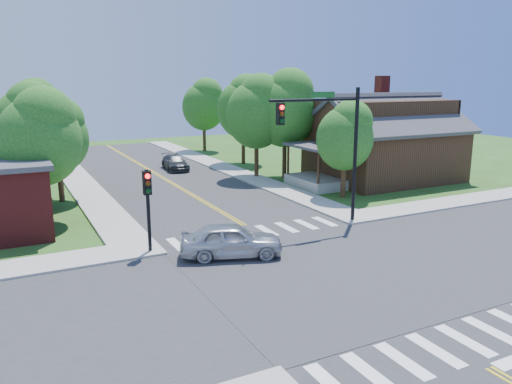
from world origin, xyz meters
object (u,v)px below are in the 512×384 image
car_dgrey (175,163)px  signal_pole_nw (148,196)px  house_ne (384,137)px  car_silver (231,241)px  signal_mast_ne (330,134)px

car_dgrey → signal_pole_nw: bearing=-106.3°
house_ne → car_dgrey: bearing=139.5°
signal_pole_nw → car_silver: 4.13m
signal_pole_nw → car_dgrey: size_ratio=0.87×
car_dgrey → house_ne: bearing=-35.8°
car_silver → car_dgrey: 22.38m
signal_mast_ne → car_silver: bearing=-162.2°
signal_mast_ne → car_dgrey: (-1.89, 19.81, -4.23)m
house_ne → car_dgrey: (-13.08, 11.17, -2.71)m
signal_mast_ne → house_ne: signal_mast_ne is taller
house_ne → signal_mast_ne: bearing=-142.3°
signal_mast_ne → car_silver: 7.96m
car_silver → car_dgrey: car_silver is taller
signal_pole_nw → car_dgrey: (7.62, 19.83, -2.05)m
house_ne → car_dgrey: size_ratio=2.98×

